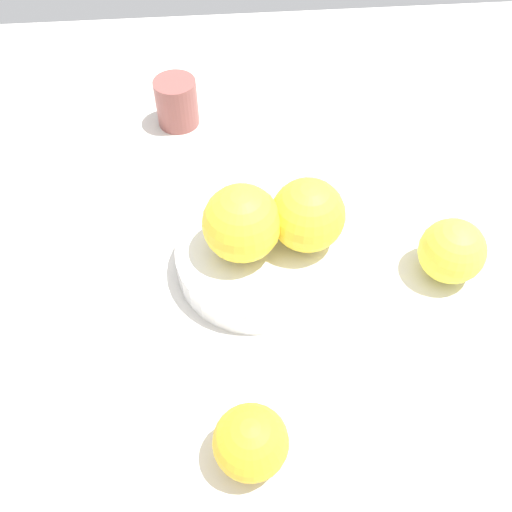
% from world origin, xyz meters
% --- Properties ---
extents(ground_plane, '(1.10, 1.10, 0.02)m').
position_xyz_m(ground_plane, '(0.00, 0.00, -0.01)').
color(ground_plane, silver).
extents(fruit_bowl, '(0.17, 0.17, 0.04)m').
position_xyz_m(fruit_bowl, '(0.00, 0.00, 0.02)').
color(fruit_bowl, white).
rests_on(fruit_bowl, ground_plane).
extents(orange_in_bowl_0, '(0.08, 0.08, 0.08)m').
position_xyz_m(orange_in_bowl_0, '(-0.01, -0.00, 0.08)').
color(orange_in_bowl_0, yellow).
rests_on(orange_in_bowl_0, fruit_bowl).
extents(orange_in_bowl_1, '(0.08, 0.08, 0.08)m').
position_xyz_m(orange_in_bowl_1, '(0.05, 0.01, 0.07)').
color(orange_in_bowl_1, yellow).
rests_on(orange_in_bowl_1, fruit_bowl).
extents(orange_loose_0, '(0.07, 0.07, 0.07)m').
position_xyz_m(orange_loose_0, '(-0.02, -0.21, 0.03)').
color(orange_loose_0, yellow).
rests_on(orange_loose_0, ground_plane).
extents(orange_loose_1, '(0.07, 0.07, 0.07)m').
position_xyz_m(orange_loose_1, '(0.21, -0.02, 0.04)').
color(orange_loose_1, yellow).
rests_on(orange_loose_1, ground_plane).
extents(ceramic_cup, '(0.06, 0.06, 0.07)m').
position_xyz_m(ceramic_cup, '(-0.09, 0.26, 0.03)').
color(ceramic_cup, '#8C4C47').
rests_on(ceramic_cup, ground_plane).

